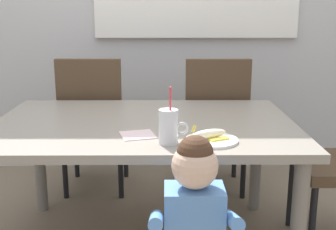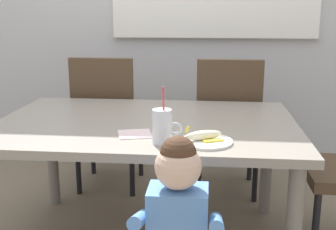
{
  "view_description": "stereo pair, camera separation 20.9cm",
  "coord_description": "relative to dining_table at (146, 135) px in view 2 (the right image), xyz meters",
  "views": [
    {
      "loc": [
        0.11,
        -2.13,
        1.27
      ],
      "look_at": [
        0.12,
        -0.1,
        0.77
      ],
      "focal_mm": 45.83,
      "sensor_mm": 36.0,
      "label": 1
    },
    {
      "loc": [
        0.32,
        -2.12,
        1.27
      ],
      "look_at": [
        0.12,
        -0.1,
        0.77
      ],
      "focal_mm": 45.83,
      "sensor_mm": 36.0,
      "label": 2
    }
  ],
  "objects": [
    {
      "name": "peeled_banana",
      "position": [
        0.3,
        -0.34,
        0.11
      ],
      "size": [
        0.18,
        0.13,
        0.07
      ],
      "rotation": [
        0.0,
        0.0,
        0.43
      ],
      "color": "#F4EAC6",
      "rests_on": "snack_plate"
    },
    {
      "name": "dining_table",
      "position": [
        0.0,
        0.0,
        0.0
      ],
      "size": [
        1.54,
        1.05,
        0.71
      ],
      "color": "gray",
      "rests_on": "ground"
    },
    {
      "name": "dining_chair_right",
      "position": [
        0.45,
        0.71,
        -0.09
      ],
      "size": [
        0.44,
        0.45,
        0.96
      ],
      "rotation": [
        0.0,
        0.0,
        3.14
      ],
      "color": "#4C3826",
      "rests_on": "ground"
    },
    {
      "name": "snack_plate",
      "position": [
        0.31,
        -0.34,
        0.09
      ],
      "size": [
        0.23,
        0.23,
        0.01
      ],
      "primitive_type": "cylinder",
      "color": "white",
      "rests_on": "dining_table"
    },
    {
      "name": "milk_cup",
      "position": [
        0.13,
        -0.37,
        0.15
      ],
      "size": [
        0.13,
        0.08,
        0.25
      ],
      "color": "silver",
      "rests_on": "dining_table"
    },
    {
      "name": "toddler_standing",
      "position": [
        0.22,
        -0.69,
        -0.1
      ],
      "size": [
        0.33,
        0.24,
        0.84
      ],
      "color": "#3F4760",
      "rests_on": "ground"
    },
    {
      "name": "dining_chair_left",
      "position": [
        -0.38,
        0.72,
        -0.09
      ],
      "size": [
        0.44,
        0.44,
        0.96
      ],
      "rotation": [
        0.0,
        0.0,
        3.14
      ],
      "color": "#4C3826",
      "rests_on": "ground"
    },
    {
      "name": "paper_napkin",
      "position": [
        -0.02,
        -0.25,
        0.08
      ],
      "size": [
        0.18,
        0.18,
        0.0
      ],
      "primitive_type": "cube",
      "rotation": [
        0.0,
        0.0,
        0.27
      ],
      "color": "silver",
      "rests_on": "dining_table"
    }
  ]
}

